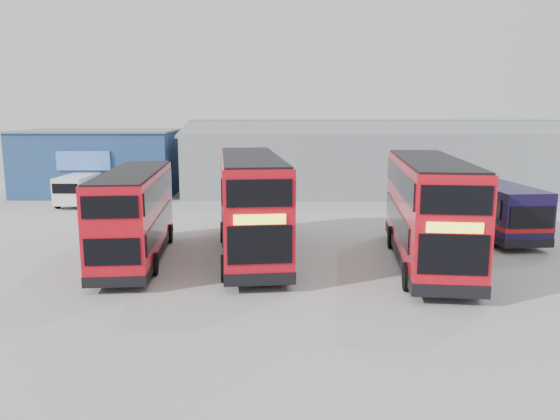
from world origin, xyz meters
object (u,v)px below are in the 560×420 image
object	(u,v)px
double_decker_left	(135,216)
panel_van	(80,188)
maintenance_shed	(371,159)
double_decker_right	(428,212)
office_block	(102,161)
double_decker_centre	(251,207)
single_decker_blue	(481,206)

from	to	relation	value
double_decker_left	panel_van	distance (m)	16.75
maintenance_shed	double_decker_right	distance (m)	22.75
office_block	double_decker_left	size ratio (longest dim) A/B	1.27
double_decker_left	double_decker_centre	distance (m)	5.16
panel_van	double_decker_centre	bearing A→B (deg)	-45.12
office_block	single_decker_blue	bearing A→B (deg)	-28.29
office_block	double_decker_centre	bearing A→B (deg)	-55.56
double_decker_left	double_decker_right	bearing A→B (deg)	172.27
double_decker_left	double_decker_centre	size ratio (longest dim) A/B	0.87
office_block	double_decker_right	world-z (taller)	office_block
office_block	double_decker_centre	size ratio (longest dim) A/B	1.10
office_block	double_decker_centre	xyz separation A→B (m)	(13.37, -19.49, -0.27)
double_decker_left	single_decker_blue	world-z (taller)	double_decker_left
double_decker_right	panel_van	bearing A→B (deg)	149.49
double_decker_centre	double_decker_right	xyz separation A→B (m)	(7.71, -1.23, -0.02)
double_decker_centre	double_decker_right	world-z (taller)	double_decker_centre
single_decker_blue	maintenance_shed	bearing A→B (deg)	-81.93
double_decker_right	single_decker_blue	distance (m)	8.35
office_block	maintenance_shed	size ratio (longest dim) A/B	0.40
office_block	single_decker_blue	distance (m)	29.29
office_block	single_decker_blue	xyz separation A→B (m)	(25.77, -13.87, -1.16)
double_decker_left	double_decker_centre	xyz separation A→B (m)	(5.08, 0.84, 0.30)
double_decker_centre	single_decker_blue	size ratio (longest dim) A/B	1.05
double_decker_centre	maintenance_shed	bearing A→B (deg)	60.93
panel_van	double_decker_left	bearing A→B (deg)	-59.87
maintenance_shed	panel_van	distance (m)	23.14
double_decker_right	single_decker_blue	xyz separation A→B (m)	(4.70, 6.85, -0.88)
maintenance_shed	double_decker_centre	distance (m)	23.17
double_decker_left	single_decker_blue	size ratio (longest dim) A/B	0.91
double_decker_left	single_decker_blue	xyz separation A→B (m)	(17.49, 6.45, -0.59)
double_decker_left	panel_van	size ratio (longest dim) A/B	1.98
office_block	double_decker_right	distance (m)	29.56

